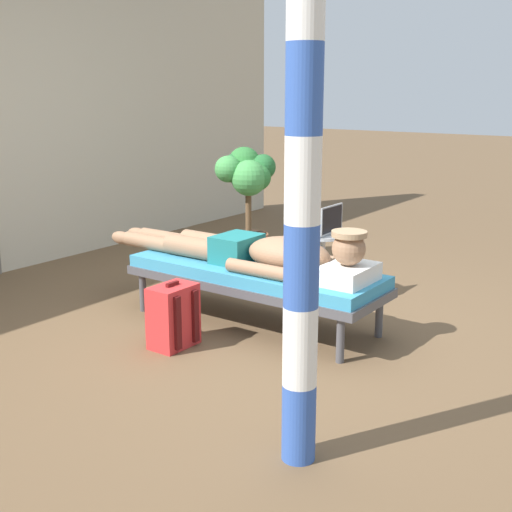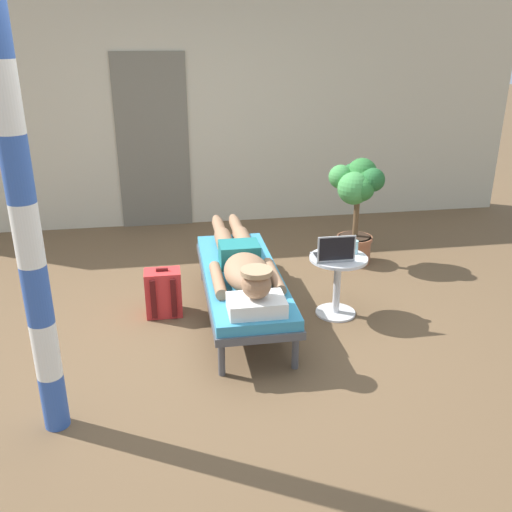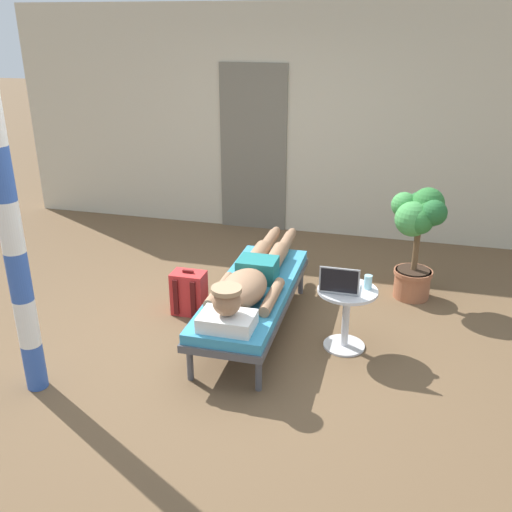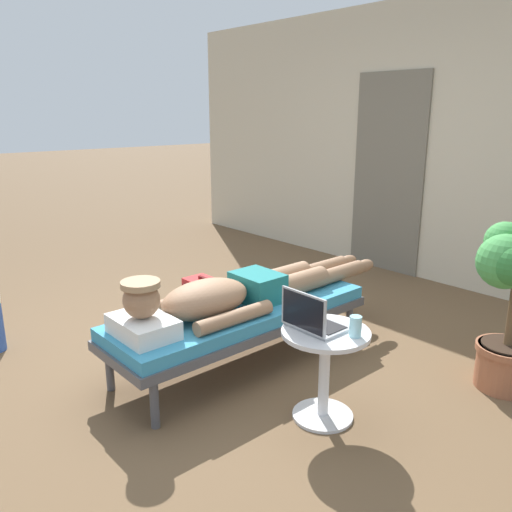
{
  "view_description": "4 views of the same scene",
  "coord_description": "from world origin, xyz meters",
  "px_view_note": "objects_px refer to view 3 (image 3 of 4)",
  "views": [
    {
      "loc": [
        -3.45,
        -2.42,
        1.61
      ],
      "look_at": [
        0.03,
        0.08,
        0.53
      ],
      "focal_mm": 47.25,
      "sensor_mm": 36.0,
      "label": 1
    },
    {
      "loc": [
        -0.41,
        -3.98,
        2.26
      ],
      "look_at": [
        0.26,
        0.06,
        0.6
      ],
      "focal_mm": 39.39,
      "sensor_mm": 36.0,
      "label": 2
    },
    {
      "loc": [
        1.29,
        -3.97,
        2.49
      ],
      "look_at": [
        0.11,
        0.47,
        0.58
      ],
      "focal_mm": 39.78,
      "sensor_mm": 36.0,
      "label": 3
    },
    {
      "loc": [
        2.64,
        -1.86,
        1.66
      ],
      "look_at": [
        0.03,
        0.44,
        0.68
      ],
      "focal_mm": 36.45,
      "sensor_mm": 36.0,
      "label": 4
    }
  ],
  "objects_px": {
    "side_table": "(346,308)",
    "potted_plant": "(419,227)",
    "drink_glass": "(368,282)",
    "porch_post": "(10,227)",
    "backpack": "(189,293)",
    "laptop": "(340,285)",
    "lounge_chair": "(253,294)",
    "person_reclining": "(251,278)"
  },
  "relations": [
    {
      "from": "lounge_chair",
      "to": "porch_post",
      "type": "bearing_deg",
      "value": -137.88
    },
    {
      "from": "drink_glass",
      "to": "porch_post",
      "type": "xyz_separation_m",
      "value": [
        -2.26,
        -1.18,
        0.66
      ]
    },
    {
      "from": "laptop",
      "to": "potted_plant",
      "type": "xyz_separation_m",
      "value": [
        0.59,
        1.16,
        0.13
      ]
    },
    {
      "from": "lounge_chair",
      "to": "person_reclining",
      "type": "height_order",
      "value": "person_reclining"
    },
    {
      "from": "drink_glass",
      "to": "backpack",
      "type": "distance_m",
      "value": 1.65
    },
    {
      "from": "backpack",
      "to": "potted_plant",
      "type": "relative_size",
      "value": 0.4
    },
    {
      "from": "side_table",
      "to": "potted_plant",
      "type": "distance_m",
      "value": 1.28
    },
    {
      "from": "potted_plant",
      "to": "side_table",
      "type": "bearing_deg",
      "value": -115.49
    },
    {
      "from": "laptop",
      "to": "backpack",
      "type": "xyz_separation_m",
      "value": [
        -1.38,
        0.29,
        -0.39
      ]
    },
    {
      "from": "side_table",
      "to": "potted_plant",
      "type": "relative_size",
      "value": 0.49
    },
    {
      "from": "laptop",
      "to": "potted_plant",
      "type": "bearing_deg",
      "value": 63.1
    },
    {
      "from": "lounge_chair",
      "to": "potted_plant",
      "type": "bearing_deg",
      "value": 38.17
    },
    {
      "from": "lounge_chair",
      "to": "side_table",
      "type": "relative_size",
      "value": 3.52
    },
    {
      "from": "person_reclining",
      "to": "side_table",
      "type": "relative_size",
      "value": 4.15
    },
    {
      "from": "backpack",
      "to": "side_table",
      "type": "bearing_deg",
      "value": -9.25
    },
    {
      "from": "lounge_chair",
      "to": "potted_plant",
      "type": "xyz_separation_m",
      "value": [
        1.32,
        1.04,
        0.37
      ]
    },
    {
      "from": "side_table",
      "to": "porch_post",
      "type": "bearing_deg",
      "value": -151.94
    },
    {
      "from": "lounge_chair",
      "to": "side_table",
      "type": "height_order",
      "value": "side_table"
    },
    {
      "from": "lounge_chair",
      "to": "potted_plant",
      "type": "height_order",
      "value": "potted_plant"
    },
    {
      "from": "potted_plant",
      "to": "drink_glass",
      "type": "bearing_deg",
      "value": -109.77
    },
    {
      "from": "backpack",
      "to": "porch_post",
      "type": "xyz_separation_m",
      "value": [
        -0.67,
        -1.36,
        1.05
      ]
    },
    {
      "from": "lounge_chair",
      "to": "side_table",
      "type": "xyz_separation_m",
      "value": [
        0.8,
        -0.07,
        0.01
      ]
    },
    {
      "from": "backpack",
      "to": "porch_post",
      "type": "bearing_deg",
      "value": -116.26
    },
    {
      "from": "potted_plant",
      "to": "porch_post",
      "type": "distance_m",
      "value": 3.5
    },
    {
      "from": "backpack",
      "to": "porch_post",
      "type": "height_order",
      "value": "porch_post"
    },
    {
      "from": "lounge_chair",
      "to": "drink_glass",
      "type": "xyz_separation_m",
      "value": [
        0.95,
        -0.01,
        0.23
      ]
    },
    {
      "from": "laptop",
      "to": "potted_plant",
      "type": "distance_m",
      "value": 1.3
    },
    {
      "from": "person_reclining",
      "to": "laptop",
      "type": "relative_size",
      "value": 7.0
    },
    {
      "from": "lounge_chair",
      "to": "porch_post",
      "type": "height_order",
      "value": "porch_post"
    },
    {
      "from": "laptop",
      "to": "potted_plant",
      "type": "relative_size",
      "value": 0.29
    },
    {
      "from": "backpack",
      "to": "potted_plant",
      "type": "bearing_deg",
      "value": 23.83
    },
    {
      "from": "drink_glass",
      "to": "backpack",
      "type": "height_order",
      "value": "drink_glass"
    },
    {
      "from": "person_reclining",
      "to": "side_table",
      "type": "height_order",
      "value": "person_reclining"
    },
    {
      "from": "drink_glass",
      "to": "backpack",
      "type": "bearing_deg",
      "value": 173.62
    },
    {
      "from": "drink_glass",
      "to": "person_reclining",
      "type": "bearing_deg",
      "value": -177.56
    },
    {
      "from": "laptop",
      "to": "drink_glass",
      "type": "bearing_deg",
      "value": 27.28
    },
    {
      "from": "side_table",
      "to": "potted_plant",
      "type": "height_order",
      "value": "potted_plant"
    },
    {
      "from": "laptop",
      "to": "backpack",
      "type": "relative_size",
      "value": 0.73
    },
    {
      "from": "lounge_chair",
      "to": "laptop",
      "type": "relative_size",
      "value": 5.95
    },
    {
      "from": "laptop",
      "to": "backpack",
      "type": "distance_m",
      "value": 1.46
    },
    {
      "from": "person_reclining",
      "to": "backpack",
      "type": "distance_m",
      "value": 0.76
    },
    {
      "from": "drink_glass",
      "to": "side_table",
      "type": "bearing_deg",
      "value": -159.19
    }
  ]
}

